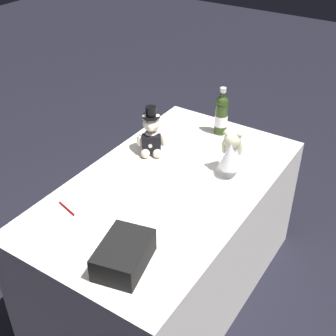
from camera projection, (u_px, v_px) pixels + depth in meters
name	position (u px, v px, depth m)	size (l,w,h in m)	color
ground_plane	(168.00, 285.00, 2.74)	(12.00, 12.00, 0.00)	black
reception_table	(168.00, 239.00, 2.53)	(1.55, 0.89, 0.76)	white
teddy_bear_groom	(151.00, 136.00, 2.51)	(0.16, 0.15, 0.28)	#EEDFC9
teddy_bear_bride	(231.00, 154.00, 2.34)	(0.20, 0.16, 0.24)	white
champagne_bottle	(221.00, 114.00, 2.68)	(0.08, 0.08, 0.29)	#283D15
signing_pen	(67.00, 209.00, 2.14)	(0.04, 0.14, 0.01)	maroon
gift_case_black	(124.00, 255.00, 1.82)	(0.30, 0.24, 0.11)	black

